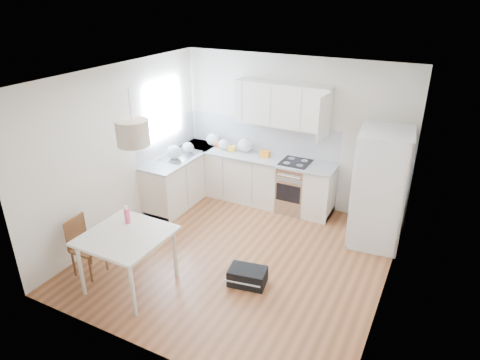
{
  "coord_description": "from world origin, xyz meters",
  "views": [
    {
      "loc": [
        2.5,
        -4.82,
        3.75
      ],
      "look_at": [
        -0.18,
        0.4,
        1.07
      ],
      "focal_mm": 32.0,
      "sensor_mm": 36.0,
      "label": 1
    }
  ],
  "objects_px": {
    "dining_table": "(127,240)",
    "gym_bag": "(247,276)",
    "refrigerator": "(381,188)",
    "dining_chair": "(88,247)"
  },
  "relations": [
    {
      "from": "refrigerator",
      "to": "dining_table",
      "type": "bearing_deg",
      "value": -141.26
    },
    {
      "from": "refrigerator",
      "to": "gym_bag",
      "type": "distance_m",
      "value": 2.48
    },
    {
      "from": "refrigerator",
      "to": "gym_bag",
      "type": "height_order",
      "value": "refrigerator"
    },
    {
      "from": "dining_chair",
      "to": "gym_bag",
      "type": "distance_m",
      "value": 2.26
    },
    {
      "from": "dining_table",
      "to": "gym_bag",
      "type": "bearing_deg",
      "value": 29.38
    },
    {
      "from": "dining_chair",
      "to": "dining_table",
      "type": "bearing_deg",
      "value": 1.99
    },
    {
      "from": "gym_bag",
      "to": "dining_table",
      "type": "bearing_deg",
      "value": -161.5
    },
    {
      "from": "refrigerator",
      "to": "dining_table",
      "type": "xyz_separation_m",
      "value": [
        -2.7,
        -2.71,
        -0.19
      ]
    },
    {
      "from": "refrigerator",
      "to": "dining_table",
      "type": "height_order",
      "value": "refrigerator"
    },
    {
      "from": "refrigerator",
      "to": "dining_chair",
      "type": "distance_m",
      "value": 4.4
    }
  ]
}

